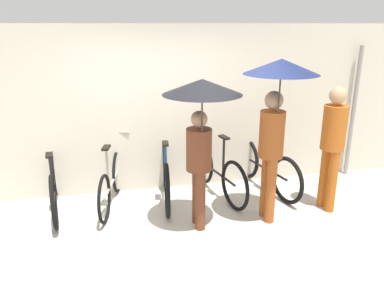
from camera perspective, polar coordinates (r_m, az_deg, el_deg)
ground_plane at (r=4.60m, az=-1.32°, el=-15.66°), size 30.00×30.00×0.00m
back_wall at (r=5.80m, az=-4.94°, el=5.17°), size 11.79×0.12×2.55m
parked_bicycle_0 at (r=5.65m, az=-20.36°, el=-5.83°), size 0.44×1.79×1.07m
parked_bicycle_1 at (r=5.56m, az=-12.18°, el=-5.71°), size 0.50×1.60×0.99m
parked_bicycle_2 at (r=5.61m, az=-4.05°, el=-4.69°), size 0.44×1.78×1.10m
parked_bicycle_3 at (r=5.76m, az=3.83°, el=-4.19°), size 0.54×1.75×1.08m
parked_bicycle_4 at (r=6.06m, az=11.00°, el=-3.46°), size 0.57×1.76×1.04m
pedestrian_leading at (r=4.42m, az=1.37°, el=4.30°), size 0.93×0.93×1.95m
pedestrian_center at (r=4.70m, az=12.79°, el=6.27°), size 0.90×0.90×2.15m
pedestrian_trailing at (r=5.45m, az=20.66°, el=0.67°), size 0.32×0.32×1.76m
awning_pole at (r=6.90m, az=23.36°, el=4.40°), size 0.07×0.07×2.21m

